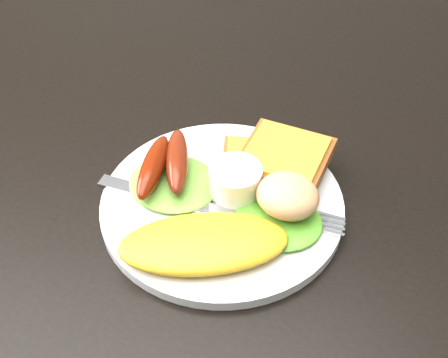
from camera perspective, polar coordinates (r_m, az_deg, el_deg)
The scene contains 12 objects.
dining_table at distance 0.75m, azimuth -1.27°, elevation 5.36°, with size 1.20×0.80×0.04m, color black.
plate at distance 0.61m, azimuth -0.18°, elevation -2.38°, with size 0.24×0.24×0.01m, color white.
lettuce_left at distance 0.62m, azimuth -4.62°, elevation -0.40°, with size 0.09×0.08×0.01m, color #468A31.
lettuce_right at distance 0.59m, azimuth 4.98°, elevation -3.82°, with size 0.08×0.08×0.01m, color #2B8617.
omelette at distance 0.56m, azimuth -1.88°, elevation -5.89°, with size 0.15×0.07×0.02m, color yellow.
sausage_a at distance 0.62m, azimuth -6.50°, elevation 1.14°, with size 0.02×0.09×0.02m, color #6C0C05.
sausage_b at distance 0.62m, azimuth -4.31°, elevation 1.71°, with size 0.02×0.09×0.02m, color maroon.
ramekin at distance 0.60m, azimuth 1.05°, elevation -0.14°, with size 0.05×0.05×0.03m, color white.
toast_a at distance 0.64m, azimuth 3.05°, elevation 1.37°, with size 0.07×0.07×0.01m, color brown.
toast_b at distance 0.63m, azimuth 5.58°, elevation 1.91°, with size 0.08×0.08×0.01m, color brown.
potato_salad at distance 0.58m, azimuth 5.84°, elevation -1.53°, with size 0.06×0.06×0.03m, color tan.
fork at distance 0.60m, azimuth -3.62°, elevation -2.21°, with size 0.18×0.01×0.00m, color #ADAFB7.
Camera 1 is at (0.13, -0.57, 1.20)m, focal length 50.00 mm.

